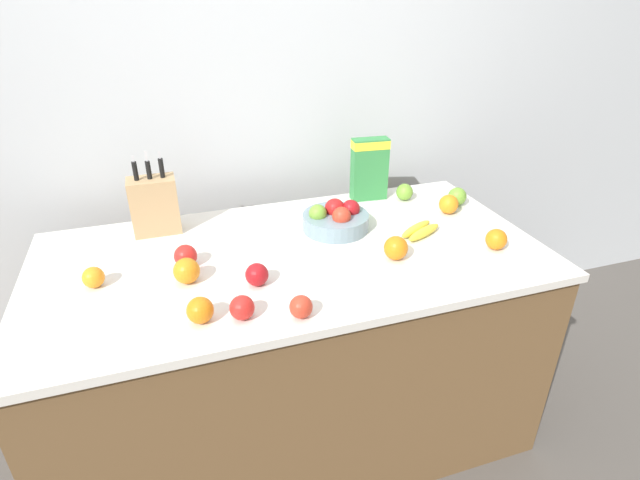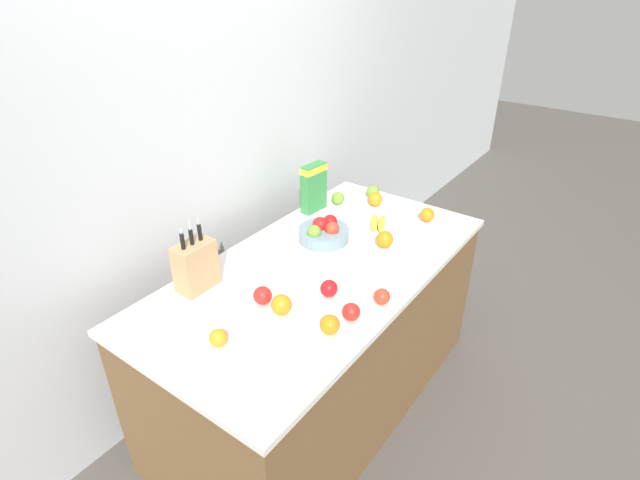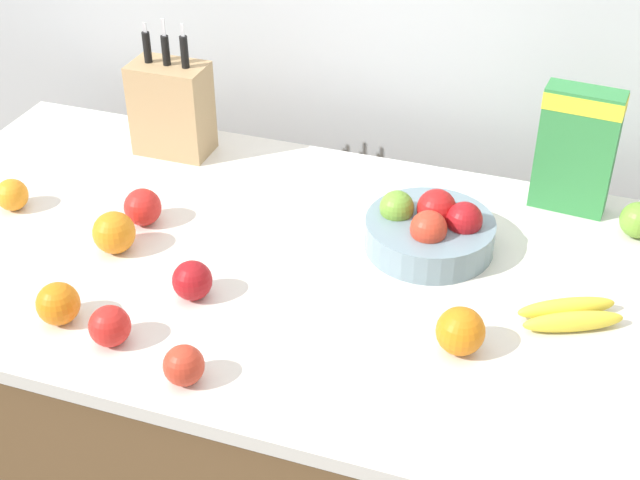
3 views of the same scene
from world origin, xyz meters
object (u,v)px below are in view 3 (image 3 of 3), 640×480
Objects in this scene: apple_near_bananas at (110,326)px; orange_front_left at (114,233)px; orange_front_center at (460,331)px; apple_rightmost at (184,365)px; apple_by_knife_block at (192,280)px; apple_rear at (638,220)px; fruit_bowl at (430,229)px; apple_middle at (143,207)px; cereal_box at (577,145)px; knife_block at (172,108)px; banana_bunch at (570,315)px; orange_mid_left at (58,304)px; orange_back_center at (12,195)px.

orange_front_left is (-0.13, 0.25, 0.01)m from apple_near_bananas.
orange_front_center is 0.72m from orange_front_left.
apple_by_knife_block is at bearing 112.17° from apple_rightmost.
orange_front_left is at bearing -158.14° from apple_rear.
fruit_bowl is at bearing 45.42° from apple_near_bananas.
cereal_box is at bearing 23.04° from apple_middle.
orange_front_left is at bearing -92.89° from apple_middle.
knife_block reaches higher than apple_rear.
orange_front_left reaches higher than banana_bunch.
fruit_bowl is 3.31× the size of apple_middle.
banana_bunch is 0.69m from apple_by_knife_block.
fruit_bowl is 0.33m from banana_bunch.
apple_rear is 1.06m from orange_front_left.
apple_near_bananas reaches higher than banana_bunch.
apple_middle is 1.13× the size of apple_rightmost.
banana_bunch is 0.35m from apple_rear.
orange_mid_left is 0.23m from orange_front_left.
cereal_box is 1.40× the size of banana_bunch.
banana_bunch is at bearing -0.17° from orange_back_center.
apple_middle reaches higher than banana_bunch.
apple_near_bananas is (-0.46, -0.46, -0.01)m from fruit_bowl.
apple_middle is 0.34m from orange_mid_left.
apple_rightmost is (-0.69, -0.69, -0.00)m from apple_rear.
orange_mid_left reaches higher than apple_by_knife_block.
orange_back_center is 1.01m from orange_front_center.
apple_rear is 0.54m from orange_front_center.
fruit_bowl reaches higher than apple_rightmost.
apple_rear is (0.85, 0.65, 0.00)m from apple_near_bananas.
orange_mid_left is (0.01, -0.34, 0.00)m from apple_middle.
banana_bunch is 2.68× the size of apple_near_bananas.
apple_rear is 0.88× the size of orange_front_center.
orange_mid_left is at bearing -142.41° from fruit_bowl.
cereal_box is (0.91, 0.05, 0.04)m from knife_block.
orange_mid_left is at bearing -144.03° from apple_by_knife_block.
apple_middle is 1.00× the size of orange_mid_left.
apple_by_knife_block is 0.88× the size of orange_front_center.
orange_mid_left is at bearing -81.80° from knife_block.
apple_middle is at bearing -169.70° from fruit_bowl.
apple_near_bananas is 0.86× the size of orange_front_center.
orange_front_left reaches higher than apple_rear.
apple_rightmost is at bearing -120.38° from cereal_box.
orange_mid_left reaches higher than orange_back_center.
fruit_bowl is 3.03× the size of orange_front_left.
fruit_bowl is 0.89m from orange_back_center.
apple_rear is 1.08× the size of orange_back_center.
orange_front_left is (0.08, -0.42, -0.07)m from knife_block.
knife_block is 4.37× the size of apple_rear.
apple_near_bananas is (0.21, -0.67, -0.08)m from knife_block.
apple_rear is 0.97m from apple_rightmost.
orange_front_left is (-0.21, 0.09, 0.01)m from apple_by_knife_block.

